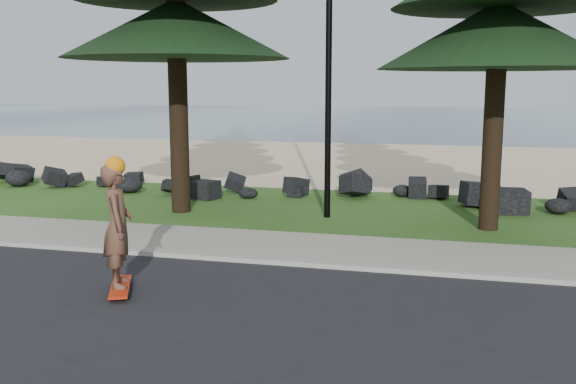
% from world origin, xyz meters
% --- Properties ---
extents(ground, '(160.00, 160.00, 0.00)m').
position_xyz_m(ground, '(0.00, 0.00, 0.00)').
color(ground, '#2C4D18').
rests_on(ground, ground).
extents(road, '(160.00, 7.00, 0.02)m').
position_xyz_m(road, '(0.00, -4.50, 0.01)').
color(road, black).
rests_on(road, ground).
extents(kerb, '(160.00, 0.20, 0.10)m').
position_xyz_m(kerb, '(0.00, -0.90, 0.05)').
color(kerb, '#A39F93').
rests_on(kerb, ground).
extents(sidewalk, '(160.00, 2.00, 0.08)m').
position_xyz_m(sidewalk, '(0.00, 0.20, 0.04)').
color(sidewalk, gray).
rests_on(sidewalk, ground).
extents(beach_sand, '(160.00, 15.00, 0.01)m').
position_xyz_m(beach_sand, '(0.00, 14.50, 0.01)').
color(beach_sand, beige).
rests_on(beach_sand, ground).
extents(ocean, '(160.00, 58.00, 0.01)m').
position_xyz_m(ocean, '(0.00, 51.00, 0.00)').
color(ocean, '#334C61').
rests_on(ocean, ground).
extents(seawall_boulders, '(60.00, 2.40, 1.10)m').
position_xyz_m(seawall_boulders, '(0.00, 5.60, 0.00)').
color(seawall_boulders, black).
rests_on(seawall_boulders, ground).
extents(lamp_post, '(0.25, 0.14, 8.14)m').
position_xyz_m(lamp_post, '(0.00, 3.20, 4.13)').
color(lamp_post, black).
rests_on(lamp_post, ground).
extents(skateboarder, '(0.68, 1.07, 1.98)m').
position_xyz_m(skateboarder, '(-1.88, -2.90, 1.00)').
color(skateboarder, red).
rests_on(skateboarder, ground).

